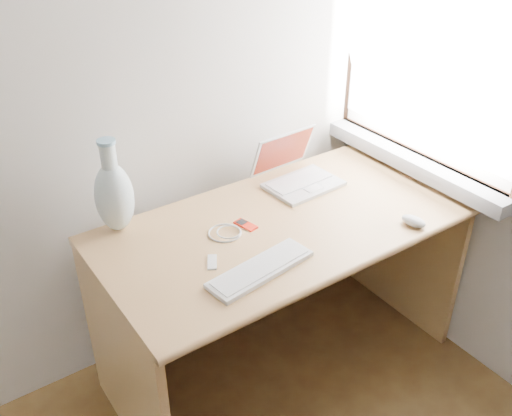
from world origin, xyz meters
TOP-DOWN VIEW (x-y plane):
  - window at (1.72, 1.30)m, footprint 0.11×0.99m
  - desk at (1.03, 1.38)m, footprint 1.40×0.70m
  - laptop at (1.25, 1.50)m, footprint 0.30×0.26m
  - external_keyboard at (0.78, 1.10)m, footprint 0.39×0.16m
  - mouse at (1.40, 1.01)m, footprint 0.08×0.10m
  - ipod at (0.89, 1.35)m, footprint 0.06×0.10m
  - cable_coil at (0.80, 1.35)m, footprint 0.12×0.12m
  - remote at (0.67, 1.23)m, footprint 0.07×0.08m
  - vase at (0.50, 1.60)m, footprint 0.14×0.14m

SIDE VIEW (x-z plane):
  - desk at x=1.03m, z-range 0.16..0.89m
  - remote at x=0.67m, z-range 0.74..0.74m
  - cable_coil at x=0.80m, z-range 0.74..0.74m
  - ipod at x=0.89m, z-range 0.74..0.75m
  - external_keyboard at x=0.78m, z-range 0.74..0.76m
  - mouse at x=1.40m, z-range 0.74..0.77m
  - laptop at x=1.25m, z-range 0.68..0.88m
  - vase at x=0.50m, z-range 0.70..1.05m
  - window at x=1.72m, z-range 0.72..1.83m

